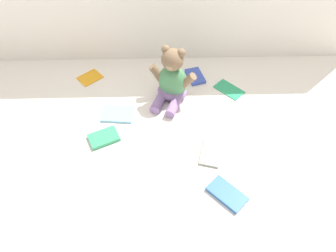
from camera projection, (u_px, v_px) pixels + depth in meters
ground_plane at (165, 123)px, 1.32m from camera, size 3.20×3.20×0.00m
teddy_bear at (172, 81)px, 1.35m from camera, size 0.21×0.21×0.25m
book_case_0 at (90, 77)px, 1.50m from camera, size 0.13×0.13×0.01m
book_case_1 at (93, 252)px, 0.98m from camera, size 0.10×0.10×0.01m
book_case_2 at (229, 89)px, 1.44m from camera, size 0.14×0.14×0.01m
book_case_3 at (117, 114)px, 1.34m from camera, size 0.14×0.10×0.01m
book_case_4 at (104, 138)px, 1.26m from camera, size 0.13×0.12×0.02m
book_case_5 at (195, 76)px, 1.49m from camera, size 0.09×0.12×0.02m
book_case_6 at (227, 194)px, 1.10m from camera, size 0.15×0.15×0.02m
book_case_7 at (211, 152)px, 1.22m from camera, size 0.10×0.14×0.01m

